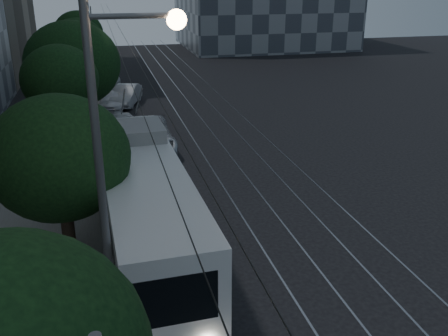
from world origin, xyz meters
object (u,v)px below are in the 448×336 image
object	(u,v)px
pickup_silver	(146,135)
car_white_c	(126,95)
car_white_b	(112,100)
streetlamp_near	(117,160)
car_white_a	(125,127)
trolleybus	(144,204)
car_white_d	(108,83)
streetlamp_far	(90,36)

from	to	relation	value
pickup_silver	car_white_c	bearing A→B (deg)	91.77
car_white_c	car_white_b	bearing A→B (deg)	-125.61
streetlamp_near	car_white_a	bearing A→B (deg)	86.79
trolleybus	car_white_d	distance (m)	28.20
car_white_b	car_white_d	xyz separation A→B (m)	(-0.04, 6.65, 0.04)
car_white_a	car_white_d	world-z (taller)	car_white_a
car_white_b	car_white_d	world-z (taller)	car_white_d
car_white_b	streetlamp_far	xyz separation A→B (m)	(-1.12, -1.90, 4.95)
trolleybus	car_white_a	size ratio (longest dim) A/B	2.91
streetlamp_near	car_white_b	bearing A→B (deg)	88.84
car_white_a	car_white_d	xyz separation A→B (m)	(-0.57, 14.57, -0.13)
car_white_c	car_white_d	xyz separation A→B (m)	(-1.19, 5.77, -0.12)
car_white_d	streetlamp_far	distance (m)	9.91
car_white_b	trolleybus	bearing A→B (deg)	-83.15
pickup_silver	streetlamp_near	world-z (taller)	streetlamp_near
car_white_b	streetlamp_far	distance (m)	5.42
trolleybus	streetlamp_near	world-z (taller)	streetlamp_near
trolleybus	streetlamp_near	bearing A→B (deg)	-101.74
streetlamp_near	streetlamp_far	world-z (taller)	streetlamp_far
car_white_a	car_white_c	world-z (taller)	car_white_a
trolleybus	car_white_c	size ratio (longest dim) A/B	2.86
trolleybus	car_white_b	size ratio (longest dim) A/B	3.16
car_white_b	streetlamp_near	bearing A→B (deg)	-85.39
car_white_a	streetlamp_far	xyz separation A→B (m)	(-1.65, 6.03, 4.79)
pickup_silver	trolleybus	bearing A→B (deg)	-96.21
car_white_d	streetlamp_near	distance (m)	33.98
car_white_a	streetlamp_near	distance (m)	19.66
trolleybus	car_white_b	distance (m)	21.56
pickup_silver	car_white_c	size ratio (longest dim) A/B	1.40
pickup_silver	car_white_d	size ratio (longest dim) A/B	1.71
pickup_silver	streetlamp_near	distance (m)	17.29
pickup_silver	car_white_a	xyz separation A→B (m)	(-1.03, 2.52, -0.12)
pickup_silver	car_white_a	bearing A→B (deg)	111.96
car_white_a	car_white_b	xyz separation A→B (m)	(-0.52, 7.93, -0.16)
pickup_silver	streetlamp_near	bearing A→B (deg)	-97.54
pickup_silver	car_white_c	xyz separation A→B (m)	(-0.41, 11.33, -0.13)
pickup_silver	car_white_b	bearing A→B (deg)	98.17
car_white_a	car_white_d	bearing A→B (deg)	79.76
car_white_a	car_white_b	world-z (taller)	car_white_a
trolleybus	pickup_silver	size ratio (longest dim) A/B	2.05
car_white_b	streetlamp_near	xyz separation A→B (m)	(-0.54, -26.98, 4.88)
streetlamp_near	trolleybus	bearing A→B (deg)	80.09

